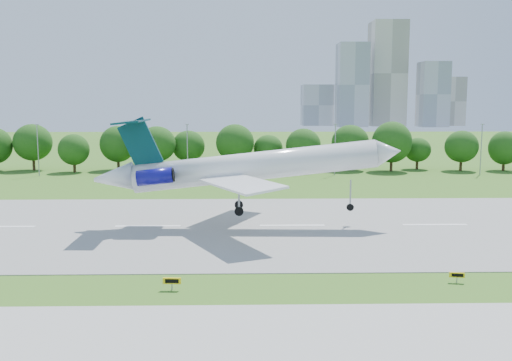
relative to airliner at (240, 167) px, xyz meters
The scene contains 10 objects.
ground 27.31m from the airliner, 73.75° to the right, with size 600.00×600.00×0.00m, color #37671B.
runway 11.03m from the airliner, ahead, with size 400.00×45.00×0.08m, color gray.
tree_line 67.45m from the airliner, 83.80° to the left, with size 288.40×8.40×10.40m.
light_poles 57.26m from the airliner, 85.21° to the left, with size 175.90×0.25×12.19m.
skyline 381.74m from the airliner, 73.63° to the left, with size 127.00×52.00×80.00m.
airliner is the anchor object (origin of this frame).
taxi_sign_left 28.91m from the airliner, 102.40° to the right, with size 1.67×0.32×1.17m.
taxi_sign_centre 33.84m from the airliner, 51.07° to the right, with size 1.42×0.44×1.00m.
service_vehicle_a 61.85m from the airliner, 114.73° to the left, with size 1.32×3.77×1.24m, color silver.
service_vehicle_b 59.18m from the airliner, 92.24° to the left, with size 1.55×3.85×1.31m, color silver.
Camera 1 is at (-6.73, -52.48, 16.78)m, focal length 40.00 mm.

